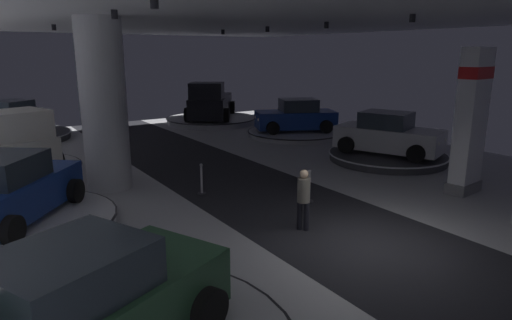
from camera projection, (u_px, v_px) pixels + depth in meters
The scene contains 19 objects.
ground at pixel (372, 247), 10.42m from camera, with size 24.00×44.00×0.06m.
column_left at pixel (104, 105), 14.27m from camera, with size 1.45×1.45×5.50m.
brand_sign_pylon at pixel (471, 120), 13.85m from camera, with size 1.33×0.78×4.57m.
display_platform_deep_right at pixel (211, 120), 28.21m from camera, with size 5.68×5.68×0.36m.
pickup_truck_deep_right at pixel (210, 103), 27.64m from camera, with size 4.81×5.52×2.30m.
display_platform_mid_right at pixel (387, 156), 18.53m from camera, with size 4.85×4.85×0.32m.
display_car_mid_right at pixel (388, 135), 18.33m from camera, with size 3.32×4.56×1.71m.
display_platform_far_right at pixel (295, 133), 24.04m from camera, with size 5.15×5.15×0.27m.
display_car_far_right at pixel (296, 117), 23.84m from camera, with size 4.57×3.49×1.71m.
display_platform_far_left at pixel (0, 172), 16.32m from camera, with size 5.68×5.68×0.22m.
pickup_truck_far_left at pixel (0, 146), 15.88m from camera, with size 3.91×5.69×2.30m.
display_car_near_left at pixel (81, 311), 5.89m from camera, with size 4.57×3.45×1.71m.
display_platform_mid_left at pixel (13, 224), 11.32m from camera, with size 5.13×5.13×0.28m.
display_car_mid_left at pixel (7, 191), 11.08m from camera, with size 4.04×4.40×1.71m.
display_platform_deep_left at pixel (11, 137), 22.68m from camera, with size 5.80×5.80×0.35m.
display_car_deep_left at pixel (9, 119), 22.45m from camera, with size 3.88×4.47×1.71m.
visitor_walking_near at pixel (303, 196), 11.14m from camera, with size 0.32×0.32×1.59m.
stanchion_b at pixel (202, 183), 14.10m from camera, with size 0.28×0.28×1.01m.
stanchion_c at pixel (309, 190), 13.39m from camera, with size 0.28×0.28×1.01m.
Camera 1 is at (-7.61, -6.51, 4.43)m, focal length 31.16 mm.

